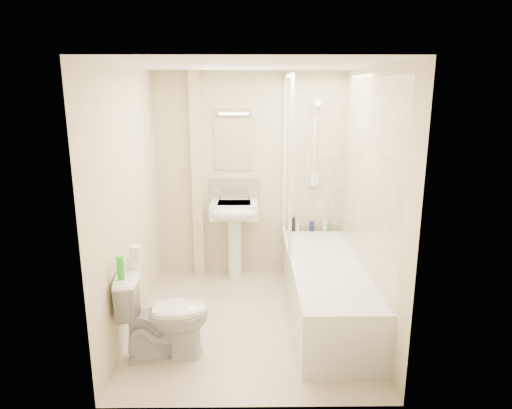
{
  "coord_description": "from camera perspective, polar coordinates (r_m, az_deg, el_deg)",
  "views": [
    {
      "loc": [
        0.02,
        -4.05,
        2.21
      ],
      "look_at": [
        0.06,
        0.2,
        1.12
      ],
      "focal_mm": 32.0,
      "sensor_mm": 36.0,
      "label": 1
    }
  ],
  "objects": [
    {
      "name": "wall_left",
      "position": [
        4.32,
        -15.51,
        0.28
      ],
      "size": [
        0.02,
        2.5,
        2.4
      ],
      "primitive_type": "cube",
      "color": "beige",
      "rests_on": "ground"
    },
    {
      "name": "shower_screen",
      "position": [
        4.92,
        3.95,
        5.43
      ],
      "size": [
        0.04,
        0.92,
        1.8
      ],
      "color": "white",
      "rests_on": "bathtub"
    },
    {
      "name": "splashback",
      "position": [
        5.42,
        -2.68,
        1.76
      ],
      "size": [
        0.6,
        0.02,
        0.3
      ],
      "primitive_type": "cube",
      "color": "beige",
      "rests_on": "wall_back"
    },
    {
      "name": "mirror",
      "position": [
        5.32,
        -2.75,
        7.54
      ],
      "size": [
        0.46,
        0.01,
        0.6
      ],
      "primitive_type": "cube",
      "color": "white",
      "rests_on": "wall_back"
    },
    {
      "name": "tile_right",
      "position": [
        4.35,
        13.74,
        3.55
      ],
      "size": [
        0.01,
        2.1,
        1.75
      ],
      "primitive_type": "cube",
      "color": "beige",
      "rests_on": "wall_right"
    },
    {
      "name": "ceiling",
      "position": [
        4.05,
        -0.81,
        17.03
      ],
      "size": [
        2.2,
        2.5,
        0.02
      ],
      "primitive_type": "cube",
      "color": "white",
      "rests_on": "wall_back"
    },
    {
      "name": "wall_back",
      "position": [
        5.39,
        -0.71,
        3.56
      ],
      "size": [
        2.2,
        0.02,
        2.4
      ],
      "primitive_type": "cube",
      "color": "beige",
      "rests_on": "ground"
    },
    {
      "name": "tile_back",
      "position": [
        5.39,
        7.32,
        5.87
      ],
      "size": [
        0.7,
        0.01,
        1.75
      ],
      "primitive_type": "cube",
      "color": "beige",
      "rests_on": "wall_back"
    },
    {
      "name": "pedestal_sink",
      "position": [
        5.27,
        -2.73,
        -1.8
      ],
      "size": [
        0.55,
        0.5,
        1.06
      ],
      "color": "white",
      "rests_on": "ground"
    },
    {
      "name": "bottle_blue",
      "position": [
        5.49,
        7.0,
        -2.7
      ],
      "size": [
        0.06,
        0.06,
        0.12
      ],
      "primitive_type": "cylinder",
      "color": "navy",
      "rests_on": "bathtub"
    },
    {
      "name": "toilet_roll_lower",
      "position": [
        3.97,
        -15.05,
        -7.04
      ],
      "size": [
        0.11,
        0.11,
        0.09
      ],
      "primitive_type": "cylinder",
      "color": "white",
      "rests_on": "toilet"
    },
    {
      "name": "toilet_roll_upper",
      "position": [
        3.92,
        -14.77,
        -5.75
      ],
      "size": [
        0.1,
        0.1,
        0.1
      ],
      "primitive_type": "cylinder",
      "color": "white",
      "rests_on": "toilet_roll_lower"
    },
    {
      "name": "bottle_green",
      "position": [
        5.52,
        8.96,
        -2.76
      ],
      "size": [
        0.06,
        0.06,
        0.1
      ],
      "primitive_type": "cylinder",
      "color": "green",
      "rests_on": "bathtub"
    },
    {
      "name": "floor",
      "position": [
        4.61,
        -0.7,
        -14.3
      ],
      "size": [
        2.5,
        2.5,
        0.0
      ],
      "primitive_type": "plane",
      "color": "beige",
      "rests_on": "ground"
    },
    {
      "name": "bathtub",
      "position": [
        4.63,
        8.77,
        -10.35
      ],
      "size": [
        0.7,
        2.1,
        0.55
      ],
      "color": "white",
      "rests_on": "ground"
    },
    {
      "name": "bottle_white_a",
      "position": [
        5.47,
        5.18,
        -2.58
      ],
      "size": [
        0.05,
        0.05,
        0.14
      ],
      "primitive_type": "cylinder",
      "color": "silver",
      "rests_on": "bathtub"
    },
    {
      "name": "wall_right",
      "position": [
        4.31,
        14.04,
        0.35
      ],
      "size": [
        0.02,
        2.5,
        2.4
      ],
      "primitive_type": "cube",
      "color": "beige",
      "rests_on": "ground"
    },
    {
      "name": "shower_fixture",
      "position": [
        5.33,
        7.41,
        7.08
      ],
      "size": [
        0.1,
        0.16,
        0.99
      ],
      "color": "white",
      "rests_on": "wall_back"
    },
    {
      "name": "bottle_white_b",
      "position": [
        5.51,
        8.61,
        -2.6
      ],
      "size": [
        0.06,
        0.06,
        0.13
      ],
      "primitive_type": "cylinder",
      "color": "silver",
      "rests_on": "bathtub"
    },
    {
      "name": "bottle_black_a",
      "position": [
        5.46,
        4.6,
        -2.48
      ],
      "size": [
        0.06,
        0.06,
        0.17
      ],
      "primitive_type": "cylinder",
      "color": "black",
      "rests_on": "bathtub"
    },
    {
      "name": "strip_light",
      "position": [
        5.27,
        -2.8,
        11.51
      ],
      "size": [
        0.42,
        0.07,
        0.07
      ],
      "primitive_type": "cube",
      "color": "silver",
      "rests_on": "wall_back"
    },
    {
      "name": "green_bottle",
      "position": [
        3.75,
        -16.57,
        -7.6
      ],
      "size": [
        0.06,
        0.06,
        0.19
      ],
      "primitive_type": "cylinder",
      "color": "green",
      "rests_on": "toilet"
    },
    {
      "name": "toilet",
      "position": [
        3.99,
        -11.42,
        -13.34
      ],
      "size": [
        0.6,
        0.84,
        0.75
      ],
      "primitive_type": "imported",
      "rotation": [
        0.0,
        0.0,
        1.7
      ],
      "color": "white",
      "rests_on": "ground"
    },
    {
      "name": "pipe_boxing",
      "position": [
        5.37,
        -7.35,
        3.39
      ],
      "size": [
        0.12,
        0.12,
        2.4
      ],
      "primitive_type": "cube",
      "color": "beige",
      "rests_on": "ground"
    }
  ]
}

